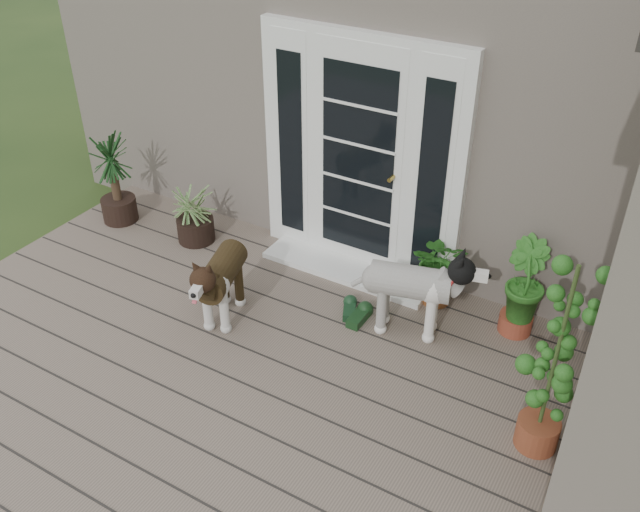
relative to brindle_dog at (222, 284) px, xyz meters
The scene contains 14 objects.
deck 1.25m from the brindle_dog, 49.82° to the right, with size 6.20×4.60×0.12m, color #6B5B4C.
house_main 3.60m from the brindle_dog, 77.12° to the left, with size 7.40×4.00×3.10m, color #665E54.
door_unit 1.59m from the brindle_dog, 66.44° to the left, with size 1.90×0.14×2.15m, color white.
door_step 1.27m from the brindle_dog, 62.72° to the left, with size 1.60×0.40×0.05m, color white.
brindle_dog is the anchor object (origin of this frame).
white_dog 1.52m from the brindle_dog, 23.55° to the left, with size 0.37×0.86×0.71m, color silver, non-canonical shape.
spider_plant 1.28m from the brindle_dog, 139.66° to the left, with size 0.60×0.60×0.64m, color #84A566, non-canonical shape.
yucca 2.04m from the brindle_dog, 158.81° to the left, with size 0.67×0.67×0.97m, color black, non-canonical shape.
herb_a 1.81m from the brindle_dog, 37.20° to the left, with size 0.46×0.46×0.58m, color #2D631C.
herb_b 2.40m from the brindle_dog, 26.17° to the left, with size 0.42×0.42×0.63m, color #18541A.
herb_c 3.17m from the brindle_dog, 16.07° to the left, with size 0.40×0.40×0.62m, color #225016.
sapling 2.68m from the brindle_dog, ahead, with size 0.45×0.45×1.52m, color #275F1B, non-canonical shape.
clog_left 1.09m from the brindle_dog, 32.95° to the left, with size 0.14×0.30×0.09m, color #14331B, non-canonical shape.
clog_right 1.17m from the brindle_dog, 27.72° to the left, with size 0.15×0.33×0.10m, color #143216, non-canonical shape.
Camera 1 is at (2.26, -2.25, 3.80)m, focal length 39.05 mm.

